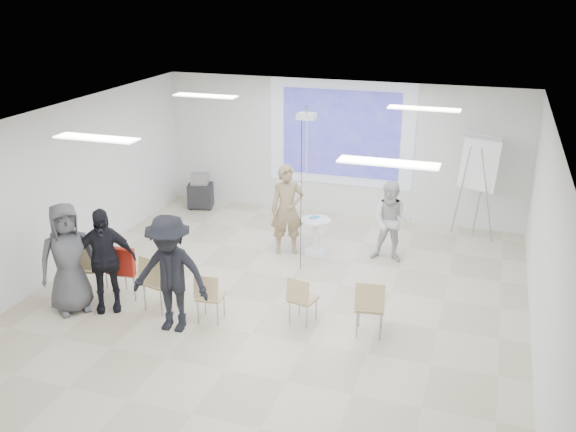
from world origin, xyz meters
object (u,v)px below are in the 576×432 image
(chair_left_inner, at_px, (156,279))
(laptop, at_px, (160,279))
(chair_left_mid, at_px, (126,268))
(audience_outer, at_px, (67,252))
(player_left, at_px, (287,204))
(chair_right_inner, at_px, (301,297))
(chair_right_far, at_px, (370,304))
(audience_mid, at_px, (170,266))
(chair_far_left, at_px, (89,264))
(chair_center, at_px, (209,294))
(pedestal_table, at_px, (316,234))
(player_right, at_px, (392,218))
(flipchart_easel, at_px, (480,164))
(av_cart, at_px, (200,192))
(audience_left, at_px, (103,253))

(chair_left_inner, relative_size, laptop, 2.73)
(chair_left_mid, relative_size, audience_outer, 0.45)
(player_left, relative_size, audience_outer, 0.98)
(chair_left_inner, bearing_deg, chair_right_inner, 21.83)
(chair_left_inner, height_order, laptop, chair_left_inner)
(chair_right_far, bearing_deg, audience_mid, -173.04)
(chair_far_left, distance_m, chair_center, 2.29)
(audience_mid, bearing_deg, chair_far_left, 159.70)
(laptop, relative_size, audience_outer, 0.17)
(pedestal_table, relative_size, player_left, 0.36)
(chair_left_mid, xyz_separation_m, chair_right_far, (4.06, 0.03, 0.00))
(chair_left_mid, bearing_deg, laptop, -15.57)
(chair_left_inner, bearing_deg, player_right, 58.66)
(chair_right_far, bearing_deg, audience_outer, -178.62)
(chair_left_mid, height_order, audience_outer, audience_outer)
(audience_mid, distance_m, flipchart_easel, 6.64)
(player_right, xyz_separation_m, av_cart, (-4.66, 1.57, -0.48))
(chair_right_far, xyz_separation_m, audience_outer, (-4.67, -0.67, 0.47))
(chair_right_far, relative_size, audience_outer, 0.45)
(player_right, distance_m, audience_left, 5.19)
(av_cart, bearing_deg, chair_right_inner, -64.35)
(player_left, height_order, chair_left_mid, player_left)
(audience_left, relative_size, flipchart_easel, 0.92)
(player_right, height_order, audience_outer, audience_outer)
(player_right, xyz_separation_m, audience_mid, (-2.70, -3.54, 0.19))
(audience_outer, xyz_separation_m, av_cart, (-0.16, 5.08, -0.64))
(audience_mid, bearing_deg, player_left, 74.11)
(audience_outer, bearing_deg, av_cart, 43.18)
(chair_left_mid, xyz_separation_m, chair_left_inner, (0.68, -0.24, 0.02))
(pedestal_table, distance_m, player_right, 1.50)
(chair_left_mid, distance_m, flipchart_easel, 7.05)
(pedestal_table, bearing_deg, player_right, 4.80)
(av_cart, bearing_deg, audience_left, -97.29)
(chair_far_left, distance_m, laptop, 1.34)
(laptop, relative_size, audience_mid, 0.17)
(audience_left, bearing_deg, chair_right_far, -22.82)
(chair_right_inner, height_order, chair_right_far, chair_right_far)
(laptop, xyz_separation_m, av_cart, (-1.47, 4.58, -0.13))
(chair_right_far, distance_m, audience_left, 4.22)
(chair_right_inner, distance_m, audience_mid, 2.03)
(laptop, bearing_deg, audience_outer, 35.34)
(laptop, bearing_deg, flipchart_easel, -120.27)
(av_cart, bearing_deg, chair_far_left, -103.29)
(laptop, bearing_deg, chair_left_inner, 92.83)
(chair_left_mid, bearing_deg, player_left, 49.71)
(laptop, bearing_deg, chair_right_far, -162.51)
(chair_right_inner, xyz_separation_m, audience_left, (-3.10, -0.49, 0.51))
(audience_mid, relative_size, audience_outer, 1.03)
(chair_right_inner, height_order, audience_left, audience_left)
(chair_right_inner, distance_m, audience_outer, 3.71)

